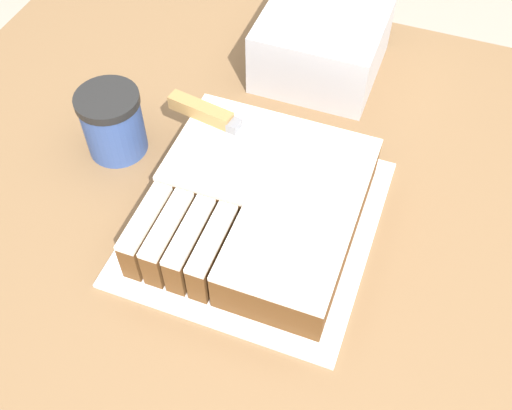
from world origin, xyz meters
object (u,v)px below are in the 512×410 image
Objects in this scene: storage_box at (322,44)px; knife at (216,117)px; cake_board at (256,221)px; coffee_cup at (113,123)px; cake at (259,204)px.

knife is at bearing -108.88° from storage_box.
storage_box is at bearing 80.60° from knife.
storage_box reaches higher than cake_board.
storage_box is at bearing 50.20° from coffee_cup.
knife is 2.50× the size of coffee_cup.
cake_board is 3.28× the size of coffee_cup.
cake_board is 1.31× the size of knife.
cake is 0.15m from knife.
knife is at bearing 135.26° from cake_board.
cake_board is 0.36m from storage_box.
cake_board is 0.04m from cake.
storage_box is at bearing 92.51° from cake.
cake_board is 0.27m from coffee_cup.
coffee_cup is 0.52× the size of storage_box.
knife is at bearing 13.00° from coffee_cup.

